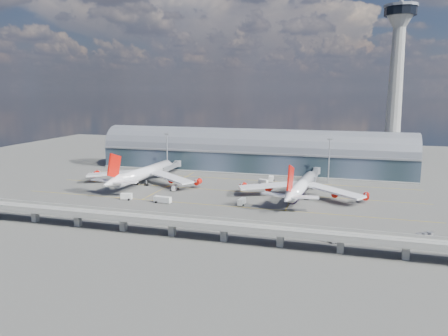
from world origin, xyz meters
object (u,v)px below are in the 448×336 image
(cargo_train_0, at_px, (237,225))
(cargo_train_2, at_px, (424,235))
(floodlight_mast_left, at_px, (167,152))
(service_truck_1, at_px, (126,196))
(floodlight_mast_right, at_px, (329,159))
(service_truck_4, at_px, (271,179))
(control_tower, at_px, (395,92))
(airliner_right, at_px, (301,187))
(service_truck_2, at_px, (163,200))
(service_truck_5, at_px, (263,182))
(service_truck_3, at_px, (242,202))
(airliner_left, at_px, (142,174))
(cargo_train_1, at_px, (319,237))
(service_truck_0, at_px, (175,188))

(cargo_train_0, height_order, cargo_train_2, cargo_train_0)
(floodlight_mast_left, distance_m, service_truck_1, 68.88)
(floodlight_mast_right, height_order, service_truck_4, floodlight_mast_right)
(floodlight_mast_left, height_order, cargo_train_2, floodlight_mast_left)
(control_tower, relative_size, service_truck_1, 17.80)
(airliner_right, relative_size, service_truck_2, 7.71)
(service_truck_5, bearing_deg, service_truck_3, -156.19)
(control_tower, height_order, cargo_train_0, control_tower)
(control_tower, bearing_deg, service_truck_2, -138.29)
(airliner_left, bearing_deg, service_truck_1, -72.86)
(service_truck_4, height_order, cargo_train_1, service_truck_4)
(floodlight_mast_left, distance_m, cargo_train_2, 163.73)
(service_truck_0, bearing_deg, floodlight_mast_right, 19.41)
(floodlight_mast_right, relative_size, service_truck_2, 2.94)
(floodlight_mast_left, height_order, airliner_left, floodlight_mast_left)
(airliner_left, xyz_separation_m, service_truck_5, (64.97, 20.78, -4.99))
(floodlight_mast_left, distance_m, service_truck_4, 69.32)
(floodlight_mast_right, height_order, service_truck_0, floodlight_mast_right)
(floodlight_mast_right, height_order, service_truck_1, floodlight_mast_right)
(control_tower, distance_m, floodlight_mast_right, 58.76)
(service_truck_4, bearing_deg, floodlight_mast_right, 4.24)
(service_truck_3, bearing_deg, service_truck_2, -164.68)
(floodlight_mast_right, xyz_separation_m, airliner_left, (-100.08, -34.47, -7.28))
(airliner_right, relative_size, service_truck_0, 10.68)
(floodlight_mast_right, relative_size, service_truck_3, 4.06)
(service_truck_1, relative_size, cargo_train_2, 0.84)
(airliner_right, bearing_deg, control_tower, 60.58)
(floodlight_mast_left, distance_m, cargo_train_1, 142.98)
(floodlight_mast_left, bearing_deg, service_truck_4, -5.35)
(service_truck_2, distance_m, cargo_train_2, 112.96)
(service_truck_1, height_order, service_truck_5, service_truck_1)
(airliner_left, distance_m, service_truck_3, 69.67)
(service_truck_0, relative_size, service_truck_4, 1.06)
(airliner_right, xyz_separation_m, service_truck_4, (-20.98, 33.98, -3.89))
(floodlight_mast_left, relative_size, service_truck_0, 4.07)
(airliner_right, distance_m, service_truck_4, 40.12)
(floodlight_mast_right, height_order, cargo_train_2, floodlight_mast_right)
(airliner_right, xyz_separation_m, cargo_train_2, (49.83, -45.57, -4.70))
(service_truck_3, relative_size, cargo_train_0, 1.14)
(floodlight_mast_left, xyz_separation_m, airliner_left, (-0.08, -34.47, -7.28))
(service_truck_0, xyz_separation_m, cargo_train_1, (79.86, -57.09, -0.29))
(airliner_right, xyz_separation_m, service_truck_2, (-61.70, -27.66, -3.94))
(floodlight_mast_left, bearing_deg, service_truck_3, -43.58)
(service_truck_5, relative_size, cargo_train_1, 0.41)
(floodlight_mast_left, height_order, service_truck_2, floodlight_mast_left)
(service_truck_0, bearing_deg, floodlight_mast_left, 109.17)
(airliner_right, height_order, service_truck_2, airliner_right)
(floodlight_mast_right, bearing_deg, airliner_left, -160.99)
(control_tower, bearing_deg, cargo_train_0, -117.91)
(control_tower, relative_size, service_truck_4, 17.27)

